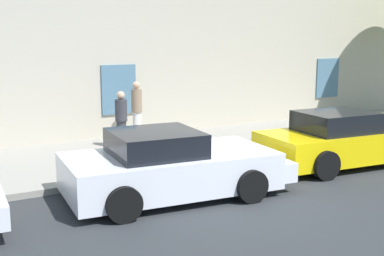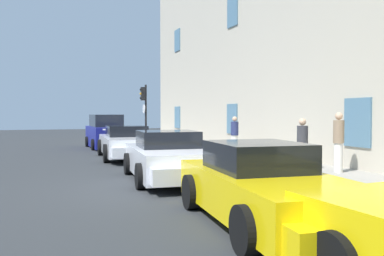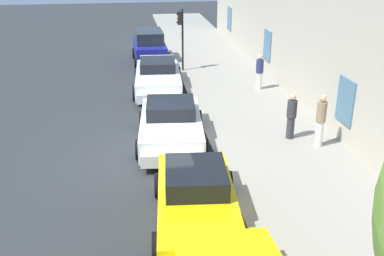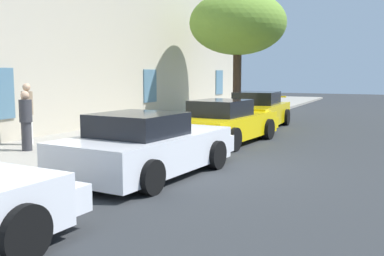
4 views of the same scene
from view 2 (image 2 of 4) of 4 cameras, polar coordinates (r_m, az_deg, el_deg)
ground_plane at (r=10.40m, az=-5.35°, el=-8.36°), size 80.00×80.00×0.00m
sidewalk at (r=12.20m, az=14.43°, el=-6.53°), size 60.00×4.41×0.14m
sportscar_red_lead at (r=17.20m, az=-8.92°, el=-2.18°), size 5.12×2.45×1.35m
sportscar_yellow_flank at (r=11.48m, az=-2.93°, el=-4.34°), size 4.70×2.55×1.37m
sportscar_white_middle at (r=6.98m, az=10.70°, el=-8.52°), size 4.91×2.38×1.37m
hatchback_parked at (r=22.61m, az=-11.92°, el=-0.69°), size 3.97×1.92×1.81m
traffic_light at (r=20.43m, az=-6.69°, el=3.22°), size 0.44×0.36×3.16m
pedestrian_admiring at (r=12.91m, az=15.15°, el=-2.11°), size 0.43×0.43×1.59m
pedestrian_strolling at (r=12.73m, az=19.78°, el=-1.75°), size 0.42×0.42×1.77m
pedestrian_bystander at (r=17.98m, az=5.97°, el=-0.87°), size 0.47×0.47×1.60m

